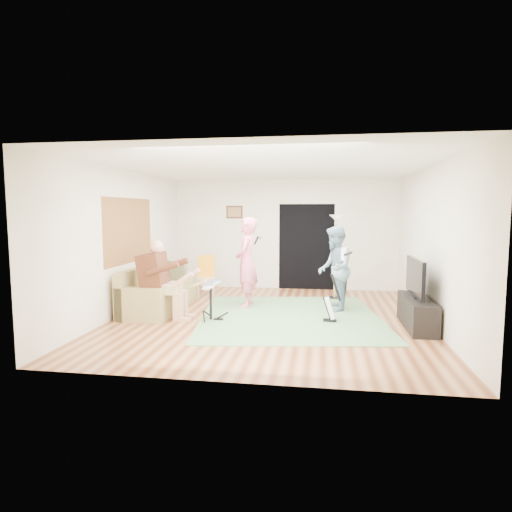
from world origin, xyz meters
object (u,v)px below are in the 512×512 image
(tv_cabinet, at_px, (417,313))
(drum_kit, at_px, (211,304))
(torchiere_lamp, at_px, (336,242))
(television, at_px, (415,277))
(guitarist, at_px, (335,269))
(dining_chair, at_px, (207,282))
(singer, at_px, (247,262))
(guitar_spare, at_px, (330,308))
(sofa, at_px, (155,295))

(tv_cabinet, bearing_deg, drum_kit, -179.02)
(torchiere_lamp, bearing_deg, drum_kit, -134.35)
(tv_cabinet, height_order, television, television)
(guitarist, bearing_deg, drum_kit, -63.97)
(torchiere_lamp, xyz_separation_m, television, (1.23, -2.21, -0.41))
(dining_chair, xyz_separation_m, television, (4.10, -2.03, 0.52))
(singer, relative_size, tv_cabinet, 1.29)
(guitar_spare, bearing_deg, guitarist, 84.37)
(torchiere_lamp, relative_size, television, 1.53)
(sofa, bearing_deg, singer, 17.02)
(sofa, bearing_deg, guitarist, 7.30)
(dining_chair, distance_m, tv_cabinet, 4.62)
(drum_kit, height_order, guitar_spare, guitar_spare)
(dining_chair, bearing_deg, sofa, -126.78)
(torchiere_lamp, height_order, television, torchiere_lamp)
(guitarist, height_order, guitar_spare, guitarist)
(singer, height_order, guitar_spare, singer)
(drum_kit, relative_size, guitar_spare, 0.82)
(tv_cabinet, bearing_deg, sofa, 172.98)
(drum_kit, distance_m, tv_cabinet, 3.50)
(sofa, xyz_separation_m, guitarist, (3.47, 0.44, 0.54))
(dining_chair, distance_m, television, 4.60)
(guitar_spare, relative_size, torchiere_lamp, 0.46)
(dining_chair, height_order, television, television)
(singer, bearing_deg, tv_cabinet, 70.85)
(tv_cabinet, bearing_deg, torchiere_lamp, 120.04)
(dining_chair, relative_size, television, 0.76)
(drum_kit, xyz_separation_m, dining_chair, (-0.65, 2.09, 0.03))
(sofa, distance_m, torchiere_lamp, 3.99)
(drum_kit, xyz_separation_m, guitarist, (2.17, 1.09, 0.52))
(singer, xyz_separation_m, guitarist, (1.74, -0.08, -0.08))
(torchiere_lamp, xyz_separation_m, tv_cabinet, (1.28, -2.21, -1.01))
(sofa, height_order, tv_cabinet, sofa)
(guitarist, height_order, torchiere_lamp, torchiere_lamp)
(drum_kit, height_order, dining_chair, dining_chair)
(sofa, xyz_separation_m, tv_cabinet, (4.79, -0.59, -0.03))
(singer, relative_size, dining_chair, 1.96)
(sofa, xyz_separation_m, television, (4.74, -0.59, 0.57))
(sofa, relative_size, guitarist, 1.28)
(dining_chair, bearing_deg, television, -38.90)
(torchiere_lamp, distance_m, tv_cabinet, 2.75)
(drum_kit, bearing_deg, dining_chair, 107.19)
(guitar_spare, bearing_deg, singer, 150.08)
(drum_kit, relative_size, singer, 0.38)
(sofa, distance_m, guitarist, 3.54)
(torchiere_lamp, bearing_deg, guitar_spare, -93.68)
(sofa, distance_m, singer, 1.91)
(sofa, relative_size, singer, 1.16)
(television, bearing_deg, guitar_spare, 172.99)
(tv_cabinet, bearing_deg, guitar_spare, 173.24)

